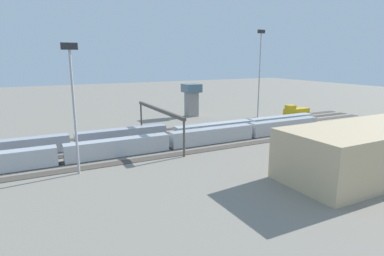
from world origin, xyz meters
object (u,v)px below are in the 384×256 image
train_on_track_1 (296,113)px  train_on_track_3 (249,126)px  train_on_track_4 (169,141)px  signal_gantry (159,113)px  train_on_track_2 (72,141)px  light_mast_1 (73,91)px  light_mast_0 (260,64)px  control_tower (192,97)px

train_on_track_1 → train_on_track_3: 29.83m
train_on_track_4 → train_on_track_3: same height
train_on_track_4 → signal_gantry: (-0.60, -7.50, 5.53)m
train_on_track_2 → signal_gantry: 22.12m
train_on_track_1 → train_on_track_2: 76.63m
train_on_track_4 → light_mast_1: 26.71m
light_mast_0 → train_on_track_1: bearing=138.7°
train_on_track_2 → light_mast_1: (1.08, 17.55, 13.55)m
train_on_track_3 → train_on_track_4: bearing=10.2°
light_mast_0 → control_tower: light_mast_0 is taller
train_on_track_2 → signal_gantry: bearing=173.3°
light_mast_0 → signal_gantry: (45.17, 16.32, -11.82)m
light_mast_1 → signal_gantry: light_mast_1 is taller
train_on_track_2 → light_mast_0: (-66.44, -13.82, 17.35)m
train_on_track_4 → train_on_track_2: bearing=-25.8°
signal_gantry → train_on_track_1: bearing=-172.3°
train_on_track_3 → signal_gantry: size_ratio=1.57×
train_on_track_2 → light_mast_0: bearing=-168.3°
light_mast_0 → train_on_track_2: bearing=11.7°
train_on_track_3 → train_on_track_2: 48.61m
train_on_track_1 → control_tower: bearing=-35.7°
light_mast_1 → control_tower: bearing=-136.5°
train_on_track_4 → light_mast_0: size_ratio=3.09×
control_tower → train_on_track_1: bearing=144.3°
train_on_track_2 → light_mast_1: 22.20m
train_on_track_4 → control_tower: control_tower is taller
train_on_track_3 → control_tower: 32.52m
train_on_track_1 → train_on_track_3: size_ratio=0.21×
light_mast_0 → control_tower: size_ratio=2.58×
train_on_track_1 → signal_gantry: signal_gantry is taller
train_on_track_3 → signal_gantry: 27.76m
light_mast_0 → control_tower: (20.60, -13.20, -12.31)m
light_mast_0 → signal_gantry: bearing=19.9°
train_on_track_2 → light_mast_1: light_mast_1 is taller
light_mast_1 → signal_gantry: bearing=-146.1°
train_on_track_4 → control_tower: size_ratio=7.97×
light_mast_1 → signal_gantry: 28.11m
train_on_track_2 → train_on_track_3: bearing=174.1°
light_mast_0 → light_mast_1: (67.52, 31.36, -3.80)m
light_mast_1 → train_on_track_2: bearing=-93.5°
train_on_track_3 → light_mast_0: 31.35m
light_mast_1 → control_tower: light_mast_1 is taller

